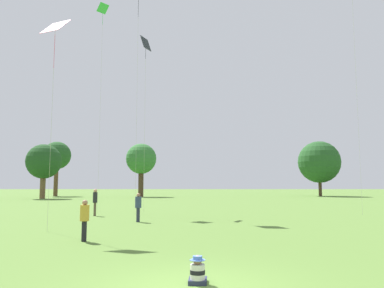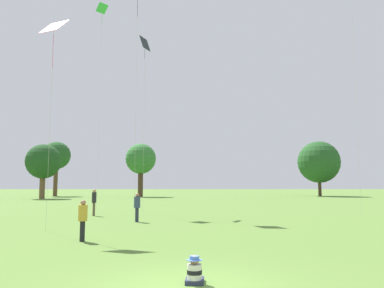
% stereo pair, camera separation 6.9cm
% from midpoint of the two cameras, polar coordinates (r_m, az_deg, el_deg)
% --- Properties ---
extents(seated_toddler, '(0.44, 0.53, 0.62)m').
position_cam_midpoint_polar(seated_toddler, '(8.77, 0.57, -18.90)').
color(seated_toddler, '#282D47').
rests_on(seated_toddler, ground).
extents(person_standing_0, '(0.37, 0.37, 1.66)m').
position_cam_midpoint_polar(person_standing_0, '(22.30, -8.34, -9.16)').
color(person_standing_0, '#282D42').
rests_on(person_standing_0, ground).
extents(person_standing_2, '(0.33, 0.33, 1.85)m').
position_cam_midpoint_polar(person_standing_2, '(27.05, -14.68, -8.16)').
color(person_standing_2, brown).
rests_on(person_standing_2, ground).
extents(person_standing_4, '(0.48, 0.48, 1.58)m').
position_cam_midpoint_polar(person_standing_4, '(15.31, -16.24, -10.59)').
color(person_standing_4, black).
rests_on(person_standing_4, ground).
extents(kite_0, '(1.06, 1.08, 17.68)m').
position_cam_midpoint_polar(kite_0, '(34.91, -13.58, 17.96)').
color(kite_0, green).
rests_on(kite_0, ground).
extents(kite_2, '(0.84, 1.21, 14.21)m').
position_cam_midpoint_polar(kite_2, '(31.84, -7.18, 14.28)').
color(kite_2, '#1E2328').
rests_on(kite_2, ground).
extents(kite_3, '(1.43, 1.26, 10.33)m').
position_cam_midpoint_polar(kite_3, '(20.34, -20.28, 15.84)').
color(kite_3, pink).
rests_on(kite_3, ground).
extents(kite_6, '(1.20, 1.38, 17.89)m').
position_cam_midpoint_polar(kite_6, '(32.40, -8.27, 20.86)').
color(kite_6, '#1E2328').
rests_on(kite_6, ground).
extents(distant_tree_0, '(7.59, 7.59, 9.98)m').
position_cam_midpoint_polar(distant_tree_0, '(72.12, 18.74, -2.62)').
color(distant_tree_0, '#473323').
rests_on(distant_tree_0, ground).
extents(distant_tree_1, '(5.28, 5.28, 9.21)m').
position_cam_midpoint_polar(distant_tree_1, '(65.72, -7.83, -2.33)').
color(distant_tree_1, '#473323').
rests_on(distant_tree_1, ground).
extents(distant_tree_2, '(5.00, 5.00, 9.87)m').
position_cam_midpoint_polar(distant_tree_2, '(72.26, -19.98, -1.72)').
color(distant_tree_2, brown).
rests_on(distant_tree_2, ground).
extents(distant_tree_3, '(5.23, 5.23, 8.21)m').
position_cam_midpoint_polar(distant_tree_3, '(60.96, -21.75, -2.53)').
color(distant_tree_3, brown).
rests_on(distant_tree_3, ground).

